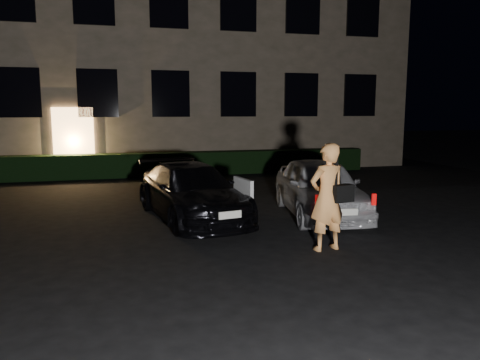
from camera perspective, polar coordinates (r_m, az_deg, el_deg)
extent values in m
plane|color=black|center=(7.48, 1.56, -10.36)|extent=(80.00, 80.00, 0.00)
cube|color=brown|center=(22.17, -9.84, 17.76)|extent=(20.00, 8.00, 12.00)
cube|color=#E6A863|center=(17.83, -19.60, 4.32)|extent=(1.40, 0.10, 2.50)
cube|color=black|center=(18.03, -25.34, 9.61)|extent=(1.40, 0.10, 1.70)
cube|color=black|center=(17.75, -16.95, 10.09)|extent=(1.40, 0.10, 1.70)
cube|color=black|center=(17.85, -8.44, 10.35)|extent=(1.40, 0.10, 1.70)
cube|color=black|center=(18.32, -0.20, 10.40)|extent=(1.40, 0.10, 1.70)
cube|color=black|center=(19.14, 7.48, 10.25)|extent=(1.40, 0.10, 1.70)
cube|color=black|center=(20.26, 14.41, 9.96)|extent=(1.40, 0.10, 1.70)
cube|color=black|center=(18.13, -17.42, 20.24)|extent=(1.40, 0.10, 1.70)
cube|color=black|center=(18.23, -8.68, 20.45)|extent=(1.40, 0.10, 1.70)
cube|color=black|center=(18.70, -0.21, 20.25)|extent=(1.40, 0.10, 1.70)
cube|color=black|center=(19.50, 7.67, 19.69)|extent=(1.40, 0.10, 1.70)
cube|color=black|center=(20.60, 14.76, 18.89)|extent=(1.40, 0.10, 1.70)
cube|color=black|center=(17.52, -8.10, 1.96)|extent=(15.00, 0.70, 0.85)
imported|color=black|center=(10.50, -5.93, -1.43)|extent=(2.39, 4.42, 1.22)
cube|color=white|center=(10.10, 0.39, -0.95)|extent=(0.22, 0.87, 0.41)
cube|color=silver|center=(8.53, -1.24, -4.26)|extent=(0.44, 0.11, 0.14)
imported|color=silver|center=(10.87, 9.67, -0.86)|extent=(2.15, 4.09, 1.33)
cube|color=red|center=(8.95, 9.42, -2.49)|extent=(0.09, 0.06, 0.22)
cube|color=red|center=(9.30, 16.02, -2.29)|extent=(0.09, 0.06, 0.22)
cube|color=silver|center=(9.11, 12.84, -3.82)|extent=(0.44, 0.11, 0.13)
imported|color=#F8A255|center=(8.18, 10.57, -2.07)|extent=(0.76, 0.57, 1.87)
cube|color=black|center=(8.21, 12.41, -1.60)|extent=(0.41, 0.24, 0.30)
cube|color=black|center=(8.11, 11.62, 1.31)|extent=(0.05, 0.07, 0.58)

